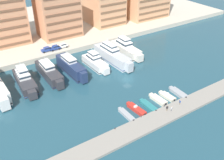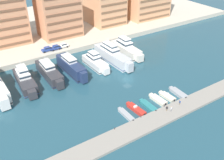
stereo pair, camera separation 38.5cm
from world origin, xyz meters
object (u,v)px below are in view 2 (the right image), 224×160
at_px(yacht_charcoal_mid_left, 49,72).
at_px(pedestrian_near_edge, 167,108).
at_px(pedestrian_far_side, 180,102).
at_px(motorboat_cream_center_left, 158,100).
at_px(motorboat_red_left, 136,109).
at_px(yacht_navy_center_left, 71,67).
at_px(yacht_ivory_mid_right, 126,48).
at_px(motorboat_grey_far_left, 126,115).
at_px(yacht_silver_center_right, 112,55).
at_px(car_white_mid_left, 63,45).
at_px(motorboat_grey_center_right, 178,93).
at_px(pedestrian_mid_deck, 171,108).
at_px(motorboat_cream_center, 167,96).
at_px(motorboat_teal_mid_left, 148,106).
at_px(yacht_charcoal_left, 25,80).
at_px(yacht_white_center, 95,62).
at_px(car_blue_far_left, 47,49).
at_px(car_blue_left, 55,47).

relative_size(yacht_charcoal_mid_left, pedestrian_near_edge, 11.18).
bearing_deg(pedestrian_far_side, motorboat_cream_center_left, 120.50).
bearing_deg(motorboat_red_left, yacht_navy_center_left, 101.87).
xyz_separation_m(yacht_ivory_mid_right, motorboat_grey_far_left, (-22.61, -31.60, -1.92)).
relative_size(yacht_silver_center_right, car_white_mid_left, 5.26).
relative_size(motorboat_grey_center_right, pedestrian_mid_deck, 4.34).
bearing_deg(pedestrian_mid_deck, motorboat_cream_center, 54.32).
distance_m(motorboat_grey_far_left, motorboat_teal_mid_left, 7.63).
bearing_deg(motorboat_grey_far_left, motorboat_grey_center_right, -0.99).
bearing_deg(yacht_ivory_mid_right, motorboat_teal_mid_left, -115.24).
distance_m(yacht_charcoal_left, pedestrian_far_side, 48.31).
distance_m(yacht_navy_center_left, pedestrian_far_side, 38.48).
relative_size(yacht_silver_center_right, pedestrian_far_side, 13.00).
xyz_separation_m(motorboat_red_left, motorboat_teal_mid_left, (3.99, -0.50, -0.14)).
relative_size(motorboat_cream_center_left, pedestrian_far_side, 3.94).
bearing_deg(yacht_white_center, pedestrian_mid_deck, -82.91).
distance_m(yacht_navy_center_left, motorboat_cream_center, 34.12).
bearing_deg(motorboat_grey_far_left, car_blue_far_left, 95.86).
relative_size(yacht_charcoal_left, motorboat_red_left, 2.51).
height_order(yacht_white_center, motorboat_teal_mid_left, yacht_white_center).
distance_m(yacht_navy_center_left, yacht_silver_center_right, 16.60).
bearing_deg(yacht_charcoal_mid_left, yacht_silver_center_right, -4.21).
height_order(motorboat_cream_center, car_blue_far_left, car_blue_far_left).
bearing_deg(car_blue_far_left, motorboat_cream_center, -66.59).
bearing_deg(car_blue_left, yacht_silver_center_right, -48.24).
relative_size(yacht_navy_center_left, yacht_silver_center_right, 0.85).
distance_m(motorboat_grey_far_left, motorboat_red_left, 3.66).
height_order(yacht_white_center, motorboat_cream_center, yacht_white_center).
distance_m(yacht_silver_center_right, motorboat_grey_far_left, 32.20).
bearing_deg(motorboat_cream_center_left, pedestrian_far_side, -59.50).
bearing_deg(motorboat_cream_center_left, motorboat_teal_mid_left, -172.26).
xyz_separation_m(car_blue_far_left, pedestrian_near_edge, (14.85, -51.67, -1.26)).
bearing_deg(motorboat_grey_center_right, pedestrian_mid_deck, -146.58).
height_order(motorboat_cream_center_left, pedestrian_near_edge, pedestrian_near_edge).
xyz_separation_m(motorboat_grey_center_right, pedestrian_near_edge, (-9.26, -4.70, 1.23)).
bearing_deg(car_white_mid_left, motorboat_red_left, -88.01).
bearing_deg(yacht_ivory_mid_right, motorboat_red_left, -121.24).
distance_m(yacht_ivory_mid_right, car_white_mid_left, 25.42).
bearing_deg(pedestrian_far_side, pedestrian_near_edge, -179.95).
bearing_deg(motorboat_grey_far_left, motorboat_cream_center_left, 1.91).
bearing_deg(motorboat_teal_mid_left, motorboat_cream_center, 2.77).
relative_size(motorboat_grey_far_left, car_blue_left, 1.62).
xyz_separation_m(yacht_navy_center_left, yacht_white_center, (9.14, -0.62, -0.48)).
height_order(yacht_navy_center_left, motorboat_grey_center_right, yacht_navy_center_left).
xyz_separation_m(yacht_charcoal_mid_left, motorboat_teal_mid_left, (17.62, -30.79, -1.64)).
height_order(motorboat_cream_center_left, car_white_mid_left, car_white_mid_left).
distance_m(motorboat_cream_center_left, motorboat_cream_center, 3.50).
distance_m(yacht_white_center, motorboat_cream_center, 29.76).
xyz_separation_m(car_blue_left, car_white_mid_left, (3.45, 0.25, 0.00)).
distance_m(yacht_silver_center_right, motorboat_red_left, 30.45).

